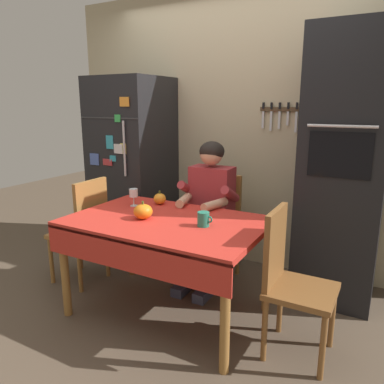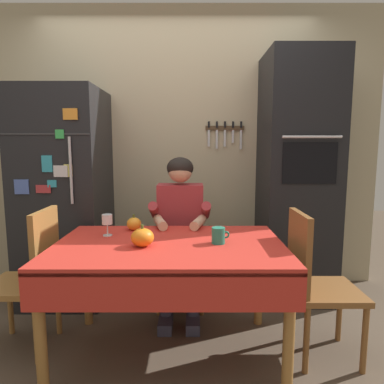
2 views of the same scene
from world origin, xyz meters
TOP-DOWN VIEW (x-y plane):
  - ground_plane at (0.00, 0.00)m, footprint 10.00×10.00m
  - back_wall_assembly at (0.05, 1.35)m, footprint 3.70×0.13m
  - refrigerator at (-0.95, 0.96)m, footprint 0.68×0.71m
  - wall_oven at (1.05, 1.00)m, footprint 0.60×0.64m
  - dining_table at (0.00, 0.08)m, footprint 1.40×0.90m
  - chair_behind_person at (0.05, 0.87)m, footprint 0.40×0.40m
  - seated_person at (0.05, 0.68)m, footprint 0.47×0.55m
  - chair_left_side at (-0.90, 0.18)m, footprint 0.40×0.40m
  - chair_right_side at (0.90, 0.09)m, footprint 0.40×0.40m
  - coffee_mug at (0.30, 0.09)m, footprint 0.11×0.08m
  - wine_glass at (-0.42, 0.27)m, footprint 0.07×0.07m
  - pumpkin_large at (-0.15, 0.03)m, footprint 0.14×0.14m
  - pumpkin_medium at (-0.27, 0.42)m, footprint 0.10×0.10m

SIDE VIEW (x-z plane):
  - ground_plane at x=0.00m, z-range 0.00..0.00m
  - chair_behind_person at x=0.05m, z-range 0.05..0.98m
  - chair_left_side at x=-0.90m, z-range 0.05..0.98m
  - chair_right_side at x=0.90m, z-range 0.05..0.98m
  - dining_table at x=0.00m, z-range 0.29..1.03m
  - seated_person at x=0.05m, z-range 0.11..1.36m
  - pumpkin_medium at x=-0.27m, z-range 0.73..0.84m
  - coffee_mug at x=0.30m, z-range 0.74..0.84m
  - pumpkin_large at x=-0.15m, z-range 0.73..0.86m
  - wine_glass at x=-0.42m, z-range 0.77..0.92m
  - refrigerator at x=-0.95m, z-range 0.00..1.80m
  - wall_oven at x=1.05m, z-range 0.00..2.10m
  - back_wall_assembly at x=0.05m, z-range 0.00..2.60m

